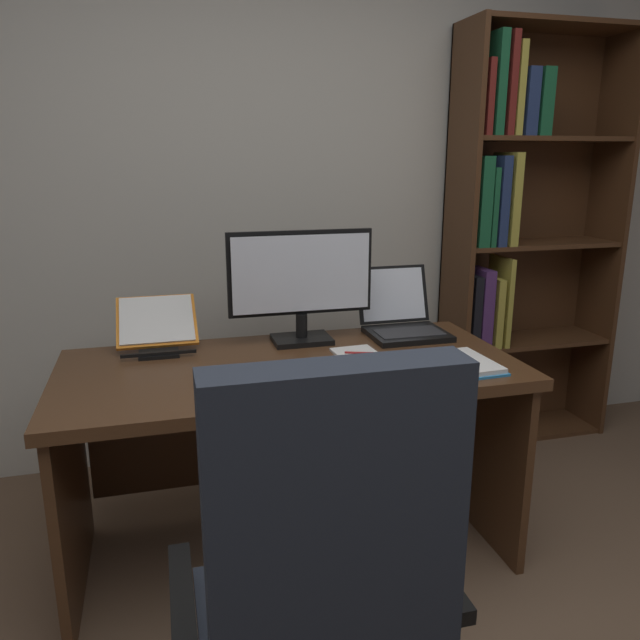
{
  "coord_description": "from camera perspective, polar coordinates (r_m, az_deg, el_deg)",
  "views": [
    {
      "loc": [
        -0.57,
        -0.79,
        1.43
      ],
      "look_at": [
        -0.06,
        1.11,
        0.9
      ],
      "focal_mm": 34.55,
      "sensor_mm": 36.0,
      "label": 1
    }
  ],
  "objects": [
    {
      "name": "keyboard",
      "position": [
        2.01,
        0.81,
        -4.76
      ],
      "size": [
        0.42,
        0.15,
        0.02
      ],
      "primitive_type": "cube",
      "color": "black",
      "rests_on": "desk"
    },
    {
      "name": "wall_back",
      "position": [
        2.95,
        -4.05,
        15.12
      ],
      "size": [
        5.14,
        0.12,
        2.88
      ],
      "primitive_type": "cube",
      "color": "beige",
      "rests_on": "ground"
    },
    {
      "name": "open_binder",
      "position": [
        2.08,
        10.14,
        -4.33
      ],
      "size": [
        0.46,
        0.29,
        0.02
      ],
      "rotation": [
        0.0,
        0.0,
        0.05
      ],
      "color": "#2D84C6",
      "rests_on": "desk"
    },
    {
      "name": "bookshelf",
      "position": [
        3.2,
        17.4,
        6.7
      ],
      "size": [
        0.85,
        0.3,
        2.02
      ],
      "color": "#4C2D19",
      "rests_on": "ground"
    },
    {
      "name": "office_chair",
      "position": [
        1.45,
        0.11,
        -26.8
      ],
      "size": [
        0.61,
        0.6,
        1.09
      ],
      "rotation": [
        0.0,
        0.0,
        -0.01
      ],
      "color": "black",
      "rests_on": "ground"
    },
    {
      "name": "reading_stand_with_book",
      "position": [
        2.34,
        -14.86,
        -0.49
      ],
      "size": [
        0.29,
        0.28,
        0.17
      ],
      "color": "black",
      "rests_on": "desk"
    },
    {
      "name": "laptop",
      "position": [
        2.49,
        7.63,
        -0.01
      ],
      "size": [
        0.3,
        0.33,
        0.25
      ],
      "color": "black",
      "rests_on": "desk"
    },
    {
      "name": "notepad",
      "position": [
        2.19,
        3.63,
        -3.33
      ],
      "size": [
        0.16,
        0.22,
        0.01
      ],
      "primitive_type": "cube",
      "rotation": [
        0.0,
        0.0,
        0.06
      ],
      "color": "white",
      "rests_on": "desk"
    },
    {
      "name": "desk",
      "position": [
        2.26,
        -3.1,
        -8.35
      ],
      "size": [
        1.56,
        0.74,
        0.74
      ],
      "color": "#4C2D19",
      "rests_on": "ground"
    },
    {
      "name": "monitor",
      "position": [
        2.31,
        -1.77,
        3.24
      ],
      "size": [
        0.55,
        0.16,
        0.43
      ],
      "color": "black",
      "rests_on": "desk"
    },
    {
      "name": "pen",
      "position": [
        2.19,
        4.13,
        -3.06
      ],
      "size": [
        0.13,
        0.06,
        0.01
      ],
      "primitive_type": "cylinder",
      "rotation": [
        0.0,
        1.57,
        -0.36
      ],
      "color": "maroon",
      "rests_on": "notepad"
    },
    {
      "name": "computer_mouse",
      "position": [
        1.95,
        -7.73,
        -5.26
      ],
      "size": [
        0.06,
        0.1,
        0.04
      ],
      "primitive_type": "ellipsoid",
      "color": "black",
      "rests_on": "desk"
    }
  ]
}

